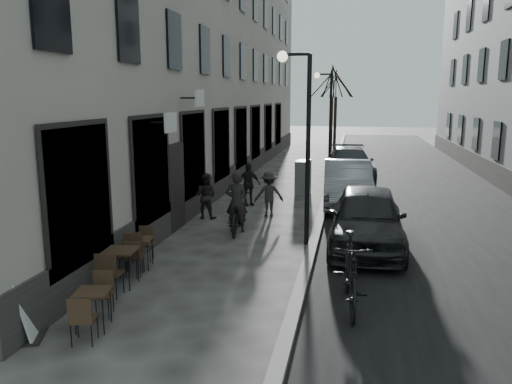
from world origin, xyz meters
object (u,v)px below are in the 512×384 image
(pedestrian_near, at_px, (206,196))
(tree_near, at_px, (332,83))
(sign_board, at_px, (28,311))
(moped, at_px, (351,273))
(bistro_set_a, at_px, (93,306))
(bistro_set_c, at_px, (140,250))
(car_near, at_px, (367,218))
(streetlamp_far, at_px, (327,112))
(utility_cabinet, at_px, (303,178))
(bistro_set_b, at_px, (121,264))
(car_far, at_px, (349,164))
(tree_far, at_px, (336,85))
(car_mid, at_px, (347,183))
(bicycle, at_px, (237,214))
(pedestrian_far, at_px, (248,184))
(streetlamp_near, at_px, (302,127))
(pedestrian_mid, at_px, (269,194))

(pedestrian_near, bearing_deg, tree_near, -97.90)
(tree_near, distance_m, sign_board, 21.98)
(tree_near, distance_m, moped, 19.45)
(bistro_set_a, distance_m, moped, 4.66)
(bistro_set_c, distance_m, sign_board, 3.60)
(bistro_set_a, xyz_separation_m, bistro_set_c, (-0.52, 3.09, 0.01))
(sign_board, height_order, car_near, car_near)
(streetlamp_far, relative_size, utility_cabinet, 3.65)
(bistro_set_b, height_order, car_far, car_far)
(tree_far, xyz_separation_m, bistro_set_c, (-3.55, -23.63, -4.24))
(sign_board, bearing_deg, car_mid, 45.97)
(bicycle, distance_m, moped, 5.92)
(bistro_set_c, xyz_separation_m, pedestrian_near, (0.13, 4.93, 0.33))
(sign_board, height_order, utility_cabinet, utility_cabinet)
(streetlamp_far, height_order, pedestrian_far, streetlamp_far)
(tree_far, height_order, utility_cabinet, tree_far)
(tree_near, height_order, utility_cabinet, tree_near)
(streetlamp_far, bearing_deg, utility_cabinet, -97.09)
(streetlamp_near, relative_size, moped, 2.18)
(bistro_set_b, xyz_separation_m, pedestrian_mid, (2.02, 6.74, 0.27))
(tree_near, height_order, tree_far, same)
(tree_far, bearing_deg, streetlamp_far, -90.46)
(moped, bearing_deg, streetlamp_far, 90.56)
(sign_board, xyz_separation_m, moped, (5.22, 2.21, 0.24))
(bistro_set_a, height_order, sign_board, sign_board)
(car_near, bearing_deg, streetlamp_near, -178.19)
(tree_near, distance_m, car_mid, 10.46)
(tree_far, height_order, bistro_set_b, tree_far)
(bicycle, xyz_separation_m, pedestrian_far, (-0.42, 3.60, 0.24))
(streetlamp_near, bearing_deg, bistro_set_a, -117.33)
(pedestrian_mid, xyz_separation_m, moped, (2.73, -6.97, -0.05))
(utility_cabinet, xyz_separation_m, car_far, (1.80, 3.98, 0.07))
(sign_board, xyz_separation_m, pedestrian_near, (0.50, 8.51, 0.30))
(streetlamp_near, bearing_deg, tree_near, 89.72)
(pedestrian_near, relative_size, pedestrian_far, 0.96)
(streetlamp_far, height_order, bicycle, streetlamp_far)
(tree_far, distance_m, utility_cabinet, 14.61)
(bicycle, bearing_deg, car_mid, -131.54)
(bistro_set_a, relative_size, bistro_set_c, 0.98)
(tree_far, bearing_deg, bicycle, -95.80)
(tree_near, xyz_separation_m, pedestrian_mid, (-1.43, -12.03, -3.91))
(bistro_set_c, bearing_deg, sign_board, -106.87)
(bistro_set_c, relative_size, moped, 0.62)
(utility_cabinet, height_order, pedestrian_mid, pedestrian_mid)
(bistro_set_c, bearing_deg, streetlamp_far, 65.68)
(bistro_set_c, bearing_deg, utility_cabinet, 62.49)
(streetlamp_near, height_order, car_mid, streetlamp_near)
(bistro_set_a, distance_m, car_far, 17.15)
(streetlamp_near, xyz_separation_m, tree_far, (0.07, 21.00, 1.50))
(sign_board, height_order, moped, moped)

